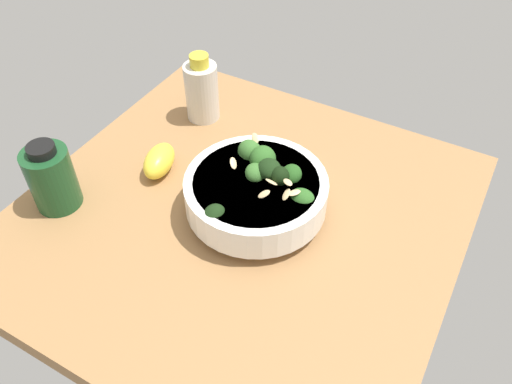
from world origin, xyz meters
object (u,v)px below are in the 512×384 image
at_px(bowl_of_broccoli, 257,191).
at_px(lemon_wedge, 159,161).
at_px(bottle_tall, 52,178).
at_px(bottle_short, 202,90).

relative_size(bowl_of_broccoli, lemon_wedge, 2.67).
height_order(bowl_of_broccoli, lemon_wedge, bowl_of_broccoli).
xyz_separation_m(bottle_tall, bottle_short, (0.28, -0.07, 0.00)).
bearing_deg(bottle_tall, bottle_short, -13.65).
relative_size(lemon_wedge, bottle_short, 0.62).
bearing_deg(bowl_of_broccoli, bottle_tall, 115.67).
bearing_deg(bowl_of_broccoli, lemon_wedge, 89.25).
xyz_separation_m(lemon_wedge, bottle_tall, (-0.13, 0.09, 0.03)).
distance_m(bottle_tall, bottle_short, 0.29).
height_order(bottle_tall, bottle_short, bottle_short).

